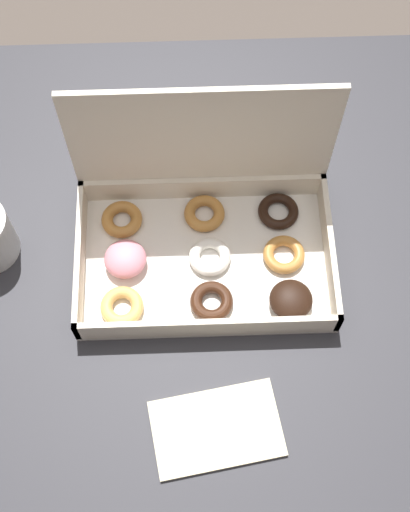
% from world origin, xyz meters
% --- Properties ---
extents(ground_plane, '(8.00, 8.00, 0.00)m').
position_xyz_m(ground_plane, '(0.00, 0.00, 0.00)').
color(ground_plane, '#564C44').
extents(dining_table, '(1.26, 0.91, 0.78)m').
position_xyz_m(dining_table, '(0.00, 0.00, 0.68)').
color(dining_table, '#2D2D33').
rests_on(dining_table, ground_plane).
extents(donut_box, '(0.36, 0.23, 0.25)m').
position_xyz_m(donut_box, '(-0.01, 0.07, 0.83)').
color(donut_box, silver).
rests_on(donut_box, dining_table).
extents(paper_napkin, '(0.18, 0.13, 0.01)m').
position_xyz_m(paper_napkin, '(0.00, -0.20, 0.78)').
color(paper_napkin, beige).
rests_on(paper_napkin, dining_table).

